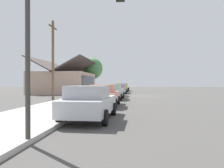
{
  "coord_description": "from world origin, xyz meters",
  "views": [
    {
      "loc": [
        -29.98,
        0.62,
        1.74
      ],
      "look_at": [
        0.98,
        3.71,
        1.52
      ],
      "focal_mm": 36.01,
      "sensor_mm": 36.0,
      "label": 1
    }
  ],
  "objects_px": {
    "car_seafoam": "(113,91)",
    "utility_pole_wooden": "(53,59)",
    "traffic_light_main": "(64,19)",
    "fire_hydrant_red": "(79,101)",
    "car_skyblue": "(120,88)",
    "car_cherry": "(117,90)",
    "car_silver": "(90,102)",
    "car_coral": "(104,95)",
    "car_ivory": "(124,87)",
    "car_mustard": "(122,87)",
    "shade_tree": "(92,69)"
  },
  "relations": [
    {
      "from": "car_seafoam",
      "to": "utility_pole_wooden",
      "type": "relative_size",
      "value": 0.65
    },
    {
      "from": "traffic_light_main",
      "to": "fire_hydrant_red",
      "type": "distance_m",
      "value": 9.02
    },
    {
      "from": "car_skyblue",
      "to": "car_cherry",
      "type": "bearing_deg",
      "value": 177.71
    },
    {
      "from": "fire_hydrant_red",
      "to": "car_silver",
      "type": "bearing_deg",
      "value": -159.53
    },
    {
      "from": "car_cherry",
      "to": "car_coral",
      "type": "bearing_deg",
      "value": 178.09
    },
    {
      "from": "car_ivory",
      "to": "utility_pole_wooden",
      "type": "xyz_separation_m",
      "value": [
        -27.03,
        5.39,
        3.11
      ]
    },
    {
      "from": "car_skyblue",
      "to": "fire_hydrant_red",
      "type": "xyz_separation_m",
      "value": [
        -20.89,
        1.35,
        -0.32
      ]
    },
    {
      "from": "car_mustard",
      "to": "car_ivory",
      "type": "bearing_deg",
      "value": -2.21
    },
    {
      "from": "car_coral",
      "to": "traffic_light_main",
      "type": "xyz_separation_m",
      "value": [
        -10.26,
        -0.26,
        2.67
      ]
    },
    {
      "from": "car_coral",
      "to": "car_cherry",
      "type": "bearing_deg",
      "value": 0.58
    },
    {
      "from": "car_skyblue",
      "to": "utility_pole_wooden",
      "type": "xyz_separation_m",
      "value": [
        -14.94,
        5.35,
        3.11
      ]
    },
    {
      "from": "car_cherry",
      "to": "car_mustard",
      "type": "bearing_deg",
      "value": -2.74
    },
    {
      "from": "car_seafoam",
      "to": "shade_tree",
      "type": "bearing_deg",
      "value": 18.33
    },
    {
      "from": "car_skyblue",
      "to": "car_ivory",
      "type": "xyz_separation_m",
      "value": [
        12.1,
        -0.03,
        -0.0
      ]
    },
    {
      "from": "car_silver",
      "to": "car_mustard",
      "type": "relative_size",
      "value": 1.0
    },
    {
      "from": "car_ivory",
      "to": "utility_pole_wooden",
      "type": "height_order",
      "value": "utility_pole_wooden"
    },
    {
      "from": "traffic_light_main",
      "to": "utility_pole_wooden",
      "type": "distance_m",
      "value": 15.39
    },
    {
      "from": "car_skyblue",
      "to": "car_mustard",
      "type": "xyz_separation_m",
      "value": [
        6.13,
        -0.04,
        -0.0
      ]
    },
    {
      "from": "car_silver",
      "to": "car_skyblue",
      "type": "xyz_separation_m",
      "value": [
        24.96,
        0.17,
        0.0
      ]
    },
    {
      "from": "car_seafoam",
      "to": "shade_tree",
      "type": "height_order",
      "value": "shade_tree"
    },
    {
      "from": "car_silver",
      "to": "traffic_light_main",
      "type": "relative_size",
      "value": 0.93
    },
    {
      "from": "car_coral",
      "to": "car_cherry",
      "type": "height_order",
      "value": "same"
    },
    {
      "from": "car_coral",
      "to": "car_cherry",
      "type": "distance_m",
      "value": 12.36
    },
    {
      "from": "utility_pole_wooden",
      "to": "fire_hydrant_red",
      "type": "height_order",
      "value": "utility_pole_wooden"
    },
    {
      "from": "car_seafoam",
      "to": "car_ivory",
      "type": "relative_size",
      "value": 1.12
    },
    {
      "from": "shade_tree",
      "to": "car_silver",
      "type": "bearing_deg",
      "value": -169.33
    },
    {
      "from": "car_cherry",
      "to": "fire_hydrant_red",
      "type": "relative_size",
      "value": 6.64
    },
    {
      "from": "car_mustard",
      "to": "traffic_light_main",
      "type": "distance_m",
      "value": 35.46
    },
    {
      "from": "car_mustard",
      "to": "fire_hydrant_red",
      "type": "xyz_separation_m",
      "value": [
        -27.02,
        1.39,
        -0.32
      ]
    },
    {
      "from": "car_cherry",
      "to": "fire_hydrant_red",
      "type": "xyz_separation_m",
      "value": [
        -14.28,
        1.31,
        -0.32
      ]
    },
    {
      "from": "car_silver",
      "to": "car_seafoam",
      "type": "xyz_separation_m",
      "value": [
        12.68,
        0.09,
        -0.0
      ]
    },
    {
      "from": "car_ivory",
      "to": "car_seafoam",
      "type": "bearing_deg",
      "value": -178.8
    },
    {
      "from": "car_seafoam",
      "to": "car_cherry",
      "type": "xyz_separation_m",
      "value": [
        5.67,
        0.12,
        -0.0
      ]
    },
    {
      "from": "traffic_light_main",
      "to": "utility_pole_wooden",
      "type": "relative_size",
      "value": 0.69
    },
    {
      "from": "car_mustard",
      "to": "utility_pole_wooden",
      "type": "distance_m",
      "value": 21.96
    },
    {
      "from": "car_skyblue",
      "to": "car_ivory",
      "type": "height_order",
      "value": "same"
    },
    {
      "from": "car_silver",
      "to": "utility_pole_wooden",
      "type": "bearing_deg",
      "value": 30.35
    },
    {
      "from": "car_skyblue",
      "to": "car_ivory",
      "type": "relative_size",
      "value": 1.14
    },
    {
      "from": "traffic_light_main",
      "to": "fire_hydrant_red",
      "type": "relative_size",
      "value": 7.32
    },
    {
      "from": "car_mustard",
      "to": "car_silver",
      "type": "bearing_deg",
      "value": 177.98
    },
    {
      "from": "car_skyblue",
      "to": "shade_tree",
      "type": "xyz_separation_m",
      "value": [
        7.86,
        6.02,
        3.6
      ]
    },
    {
      "from": "car_coral",
      "to": "traffic_light_main",
      "type": "bearing_deg",
      "value": -178.44
    },
    {
      "from": "car_mustard",
      "to": "car_ivory",
      "type": "height_order",
      "value": "same"
    },
    {
      "from": "car_seafoam",
      "to": "car_cherry",
      "type": "height_order",
      "value": "same"
    },
    {
      "from": "car_ivory",
      "to": "fire_hydrant_red",
      "type": "bearing_deg",
      "value": 178.7
    },
    {
      "from": "fire_hydrant_red",
      "to": "car_seafoam",
      "type": "bearing_deg",
      "value": -9.41
    },
    {
      "from": "car_coral",
      "to": "car_ivory",
      "type": "relative_size",
      "value": 1.08
    },
    {
      "from": "car_ivory",
      "to": "utility_pole_wooden",
      "type": "relative_size",
      "value": 0.58
    },
    {
      "from": "car_seafoam",
      "to": "shade_tree",
      "type": "relative_size",
      "value": 0.75
    },
    {
      "from": "car_seafoam",
      "to": "car_skyblue",
      "type": "distance_m",
      "value": 12.28
    }
  ]
}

